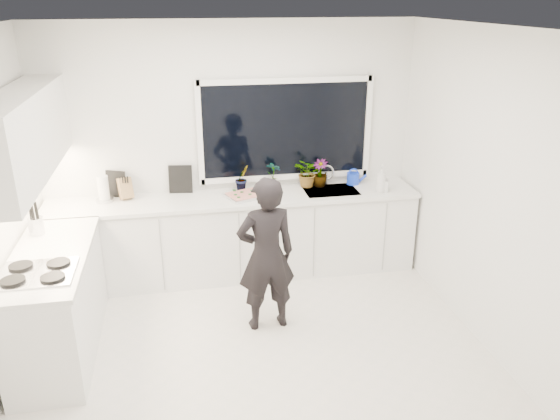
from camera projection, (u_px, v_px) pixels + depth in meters
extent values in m
cube|color=beige|center=(257.00, 351.00, 4.81)|extent=(4.00, 3.50, 0.02)
cube|color=white|center=(231.00, 150.00, 5.92)|extent=(4.00, 0.02, 2.70)
cube|color=white|center=(487.00, 191.00, 4.66)|extent=(0.02, 3.50, 2.70)
cube|color=white|center=(251.00, 26.00, 3.81)|extent=(4.00, 3.50, 0.02)
cube|color=black|center=(286.00, 130.00, 5.92)|extent=(1.80, 0.02, 1.00)
cube|color=white|center=(237.00, 237.00, 5.97)|extent=(3.92, 0.58, 0.88)
cube|color=white|center=(57.00, 305.00, 4.68)|extent=(0.58, 1.60, 0.88)
cube|color=silver|center=(235.00, 198.00, 5.80)|extent=(3.94, 0.62, 0.04)
cube|color=silver|center=(49.00, 256.00, 4.51)|extent=(0.62, 1.60, 0.04)
cube|color=white|center=(24.00, 135.00, 4.46)|extent=(0.34, 2.10, 0.70)
cube|color=silver|center=(330.00, 194.00, 6.00)|extent=(0.58, 0.42, 0.14)
cylinder|color=silver|center=(326.00, 175.00, 6.12)|extent=(0.03, 0.03, 0.22)
cube|color=black|center=(37.00, 273.00, 4.17)|extent=(0.56, 0.48, 0.03)
imported|color=black|center=(266.00, 255.00, 4.91)|extent=(0.57, 0.40, 1.47)
cube|color=silver|center=(247.00, 195.00, 5.79)|extent=(0.51, 0.44, 0.03)
cube|color=#AE171C|center=(247.00, 194.00, 5.78)|extent=(0.46, 0.40, 0.01)
cylinder|color=blue|center=(353.00, 178.00, 6.15)|extent=(0.17, 0.17, 0.13)
cylinder|color=silver|center=(104.00, 190.00, 5.61)|extent=(0.12, 0.12, 0.26)
cube|color=#9C6848|center=(125.00, 189.00, 5.69)|extent=(0.16, 0.14, 0.22)
cylinder|color=silver|center=(36.00, 226.00, 4.85)|extent=(0.17, 0.17, 0.16)
cube|color=black|center=(115.00, 184.00, 5.75)|extent=(0.21, 0.11, 0.28)
cube|color=black|center=(181.00, 179.00, 5.86)|extent=(0.25, 0.05, 0.30)
imported|color=#26662D|center=(242.00, 178.00, 5.91)|extent=(0.20, 0.20, 0.29)
imported|color=#26662D|center=(274.00, 175.00, 5.96)|extent=(0.20, 0.19, 0.31)
imported|color=#26662D|center=(308.00, 173.00, 6.03)|extent=(0.36, 0.38, 0.32)
imported|color=#26662D|center=(320.00, 173.00, 6.05)|extent=(0.24, 0.24, 0.30)
imported|color=#D8BF66|center=(381.00, 179.00, 5.88)|extent=(0.15, 0.15, 0.29)
imported|color=#D8BF66|center=(384.00, 183.00, 5.90)|extent=(0.11, 0.11, 0.19)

